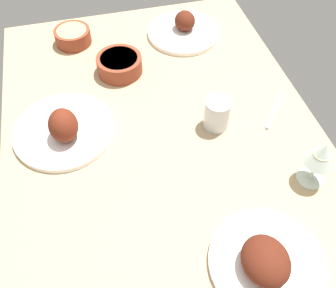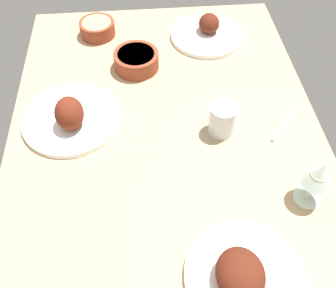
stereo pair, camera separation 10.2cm
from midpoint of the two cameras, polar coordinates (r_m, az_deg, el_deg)
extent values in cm
cube|color=tan|center=(104.68, -2.77, -1.54)|extent=(140.00, 90.00, 4.00)
cylinder|color=white|center=(111.59, -18.12, 1.82)|extent=(28.70, 28.70, 1.60)
ellipsoid|color=#602314|center=(105.82, -18.39, 2.55)|extent=(9.45, 7.95, 9.50)
cylinder|color=white|center=(87.80, 11.60, -17.59)|extent=(26.01, 26.01, 1.60)
ellipsoid|color=#511E11|center=(83.25, 11.20, -17.38)|extent=(11.70, 10.27, 7.40)
cylinder|color=white|center=(141.15, 0.23, 16.55)|extent=(26.00, 26.00, 1.60)
ellipsoid|color=#511E11|center=(140.16, 0.41, 18.21)|extent=(8.02, 7.31, 6.82)
cylinder|color=brown|center=(141.47, -16.42, 15.40)|extent=(12.47, 12.47, 5.27)
cylinder|color=#D6BC70|center=(140.29, -16.62, 16.10)|extent=(10.23, 10.23, 1.00)
cylinder|color=brown|center=(125.36, -9.78, 11.75)|extent=(14.68, 14.68, 5.68)
cylinder|color=#9E3314|center=(123.91, -9.92, 12.58)|extent=(12.04, 12.04, 1.00)
cylinder|color=silver|center=(102.05, 18.20, -5.16)|extent=(7.00, 7.00, 0.50)
cylinder|color=silver|center=(99.09, 18.73, -3.96)|extent=(1.00, 1.00, 7.00)
cone|color=silver|center=(93.91, 19.76, -1.60)|extent=(7.60, 7.60, 6.50)
cylinder|color=beige|center=(95.01, 19.53, -2.13)|extent=(4.18, 4.18, 2.80)
cylinder|color=silver|center=(105.49, 4.78, 4.48)|extent=(7.42, 7.42, 9.35)
cube|color=silver|center=(115.46, 13.70, 5.01)|extent=(13.29, 11.81, 0.80)
camera|label=1|loc=(0.05, -92.87, -3.58)|focal=39.89mm
camera|label=2|loc=(0.05, 87.13, 3.58)|focal=39.89mm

